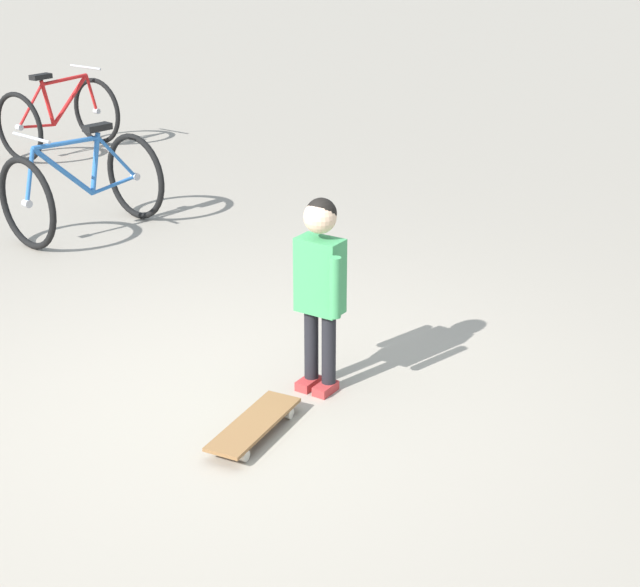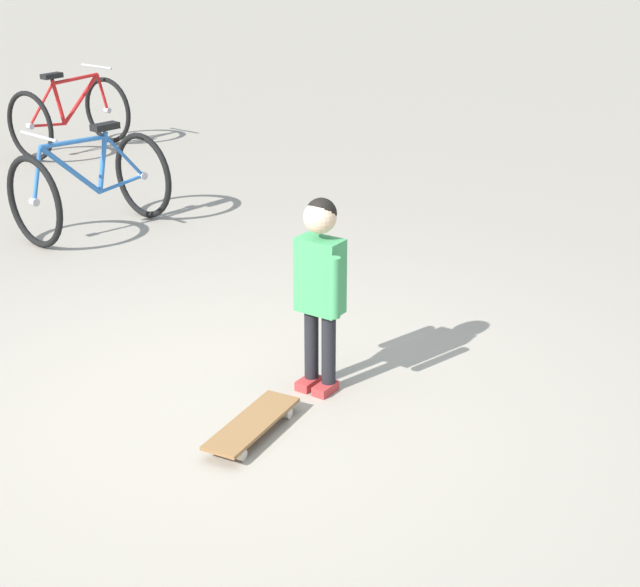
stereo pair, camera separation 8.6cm
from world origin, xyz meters
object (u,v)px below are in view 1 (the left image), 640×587
bicycle_mid (83,186)px  skateboard (254,425)px  child_person (320,274)px  bicycle_far (59,116)px

bicycle_mid → skateboard: bearing=-112.2°
skateboard → bicycle_mid: bearing=67.8°
skateboard → bicycle_mid: (1.32, 3.24, 0.32)m
child_person → bicycle_mid: size_ratio=0.98×
child_person → bicycle_mid: 3.25m
bicycle_mid → bicycle_far: same height
bicycle_mid → bicycle_far: 2.81m
skateboard → bicycle_mid: bicycle_mid is taller
bicycle_far → skateboard: bearing=-115.7°
child_person → skateboard: bearing=-171.1°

